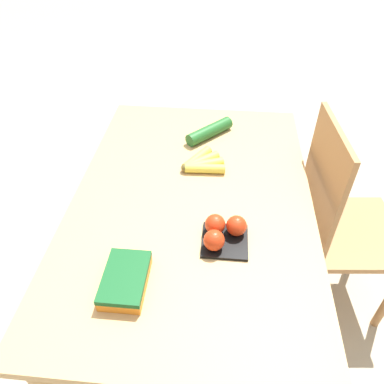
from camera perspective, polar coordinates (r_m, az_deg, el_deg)
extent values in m
plane|color=#B7A88E|center=(1.91, 0.00, -17.51)|extent=(12.00, 12.00, 0.00)
cube|color=tan|center=(1.35, 0.00, -1.44)|extent=(1.30, 0.85, 0.03)
cylinder|color=tan|center=(2.08, -8.53, 2.78)|extent=(0.06, 0.06, 0.70)
cylinder|color=tan|center=(2.05, 11.84, 1.55)|extent=(0.06, 0.06, 0.70)
cube|color=#A87547|center=(1.76, 23.22, -5.62)|extent=(0.45, 0.44, 0.03)
cube|color=#A87547|center=(1.52, 19.22, 1.00)|extent=(0.39, 0.06, 0.50)
cylinder|color=#A87547|center=(2.09, 24.46, -6.13)|extent=(0.04, 0.04, 0.43)
cylinder|color=#A87547|center=(1.77, 17.76, -15.09)|extent=(0.04, 0.04, 0.43)
cylinder|color=#A87547|center=(1.98, 15.39, -6.46)|extent=(0.04, 0.04, 0.43)
sphere|color=brown|center=(1.44, -1.03, 3.69)|extent=(0.03, 0.03, 0.03)
cylinder|color=#DBCC47|center=(1.44, 2.01, 3.60)|extent=(0.04, 0.15, 0.04)
cylinder|color=#DBCC47|center=(1.46, 1.87, 4.18)|extent=(0.09, 0.16, 0.04)
cylinder|color=#DBCC47|center=(1.48, 1.45, 4.70)|extent=(0.13, 0.14, 0.04)
cylinder|color=#DBCC47|center=(1.49, 0.80, 5.11)|extent=(0.15, 0.11, 0.04)
cube|color=black|center=(1.19, 5.02, -7.44)|extent=(0.14, 0.14, 0.01)
sphere|color=red|center=(1.19, 3.55, -4.92)|extent=(0.07, 0.07, 0.07)
sphere|color=red|center=(1.14, 3.38, -7.35)|extent=(0.07, 0.07, 0.07)
sphere|color=red|center=(1.19, 6.79, -5.12)|extent=(0.07, 0.07, 0.07)
cube|color=orange|center=(1.09, -10.12, -13.05)|extent=(0.18, 0.12, 0.05)
cube|color=#145123|center=(1.08, -10.22, -12.58)|extent=(0.18, 0.12, 0.02)
cylinder|color=#236028|center=(1.64, 2.68, 9.23)|extent=(0.20, 0.20, 0.05)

